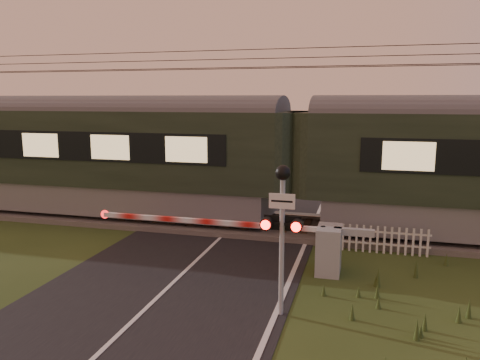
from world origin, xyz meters
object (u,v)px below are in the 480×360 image
(boom_gate, at_px, (315,246))
(picket_fence, at_px, (374,239))
(crossing_signal, at_px, (282,214))
(train, at_px, (298,161))

(boom_gate, bearing_deg, picket_fence, 52.05)
(crossing_signal, bearing_deg, boom_gate, 81.45)
(crossing_signal, height_order, picket_fence, crossing_signal)
(train, bearing_deg, picket_fence, -36.47)
(boom_gate, height_order, crossing_signal, crossing_signal)
(train, distance_m, picket_fence, 3.76)
(train, xyz_separation_m, boom_gate, (1.03, -3.85, -1.72))
(crossing_signal, bearing_deg, picket_fence, 67.51)
(train, xyz_separation_m, crossing_signal, (0.63, -6.57, -0.22))
(crossing_signal, relative_size, picket_fence, 1.00)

